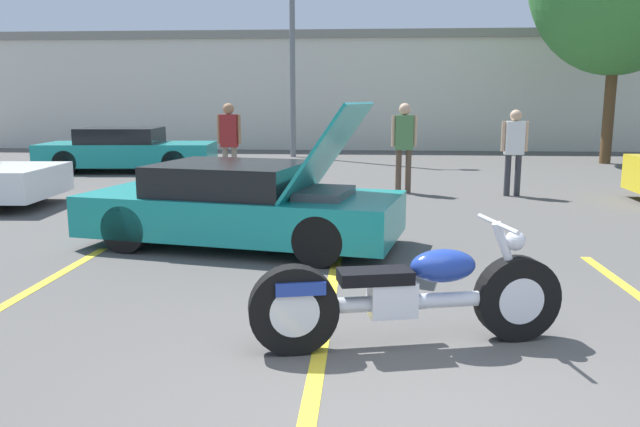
{
  "coord_description": "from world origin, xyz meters",
  "views": [
    {
      "loc": [
        -0.31,
        -3.45,
        1.92
      ],
      "look_at": [
        -0.75,
        2.6,
        0.8
      ],
      "focal_mm": 35.0,
      "sensor_mm": 36.0,
      "label": 1
    }
  ],
  "objects_px": {
    "parked_car_mid_row": "(127,150)",
    "spectator_near_motorcycle": "(229,137)",
    "show_car_hood_open": "(244,205)",
    "light_pole": "(294,6)",
    "motorcycle": "(408,296)",
    "spectator_by_show_car": "(514,145)",
    "spectator_midground": "(404,139)"
  },
  "relations": [
    {
      "from": "parked_car_mid_row",
      "to": "spectator_near_motorcycle",
      "type": "distance_m",
      "value": 4.43
    },
    {
      "from": "motorcycle",
      "to": "show_car_hood_open",
      "type": "distance_m",
      "value": 3.82
    },
    {
      "from": "spectator_by_show_car",
      "to": "spectator_midground",
      "type": "distance_m",
      "value": 2.17
    },
    {
      "from": "motorcycle",
      "to": "spectator_midground",
      "type": "relative_size",
      "value": 1.35
    },
    {
      "from": "spectator_midground",
      "to": "light_pole",
      "type": "bearing_deg",
      "value": 111.52
    },
    {
      "from": "light_pole",
      "to": "parked_car_mid_row",
      "type": "relative_size",
      "value": 1.94
    },
    {
      "from": "motorcycle",
      "to": "spectator_by_show_car",
      "type": "height_order",
      "value": "spectator_by_show_car"
    },
    {
      "from": "spectator_by_show_car",
      "to": "spectator_midground",
      "type": "xyz_separation_m",
      "value": [
        -2.15,
        0.26,
        0.08
      ]
    },
    {
      "from": "spectator_near_motorcycle",
      "to": "spectator_midground",
      "type": "height_order",
      "value": "spectator_midground"
    },
    {
      "from": "light_pole",
      "to": "spectator_near_motorcycle",
      "type": "height_order",
      "value": "light_pole"
    },
    {
      "from": "parked_car_mid_row",
      "to": "show_car_hood_open",
      "type": "bearing_deg",
      "value": -64.59
    },
    {
      "from": "show_car_hood_open",
      "to": "spectator_near_motorcycle",
      "type": "xyz_separation_m",
      "value": [
        -1.36,
        5.4,
        0.56
      ]
    },
    {
      "from": "light_pole",
      "to": "spectator_by_show_car",
      "type": "xyz_separation_m",
      "value": [
        5.28,
        -8.19,
        -3.83
      ]
    },
    {
      "from": "light_pole",
      "to": "parked_car_mid_row",
      "type": "bearing_deg",
      "value": -130.99
    },
    {
      "from": "spectator_near_motorcycle",
      "to": "light_pole",
      "type": "bearing_deg",
      "value": 85.33
    },
    {
      "from": "spectator_near_motorcycle",
      "to": "spectator_by_show_car",
      "type": "distance_m",
      "value": 5.94
    },
    {
      "from": "show_car_hood_open",
      "to": "parked_car_mid_row",
      "type": "xyz_separation_m",
      "value": [
        -4.74,
        8.21,
        0.02
      ]
    },
    {
      "from": "spectator_near_motorcycle",
      "to": "spectator_by_show_car",
      "type": "bearing_deg",
      "value": -7.7
    },
    {
      "from": "motorcycle",
      "to": "spectator_near_motorcycle",
      "type": "bearing_deg",
      "value": 97.85
    },
    {
      "from": "spectator_by_show_car",
      "to": "motorcycle",
      "type": "bearing_deg",
      "value": -108.17
    },
    {
      "from": "motorcycle",
      "to": "spectator_by_show_car",
      "type": "xyz_separation_m",
      "value": [
        2.59,
        7.89,
        0.61
      ]
    },
    {
      "from": "motorcycle",
      "to": "spectator_by_show_car",
      "type": "relative_size",
      "value": 1.44
    },
    {
      "from": "spectator_midground",
      "to": "parked_car_mid_row",
      "type": "bearing_deg",
      "value": 154.84
    },
    {
      "from": "spectator_near_motorcycle",
      "to": "spectator_midground",
      "type": "xyz_separation_m",
      "value": [
        3.73,
        -0.53,
        0.0
      ]
    },
    {
      "from": "light_pole",
      "to": "show_car_hood_open",
      "type": "height_order",
      "value": "light_pole"
    },
    {
      "from": "show_car_hood_open",
      "to": "spectator_by_show_car",
      "type": "height_order",
      "value": "show_car_hood_open"
    },
    {
      "from": "parked_car_mid_row",
      "to": "spectator_by_show_car",
      "type": "height_order",
      "value": "spectator_by_show_car"
    },
    {
      "from": "motorcycle",
      "to": "spectator_midground",
      "type": "distance_m",
      "value": 8.2
    },
    {
      "from": "parked_car_mid_row",
      "to": "spectator_midground",
      "type": "distance_m",
      "value": 7.88
    },
    {
      "from": "light_pole",
      "to": "motorcycle",
      "type": "relative_size",
      "value": 3.62
    },
    {
      "from": "light_pole",
      "to": "spectator_by_show_car",
      "type": "distance_m",
      "value": 10.47
    },
    {
      "from": "motorcycle",
      "to": "spectator_near_motorcycle",
      "type": "distance_m",
      "value": 9.32
    }
  ]
}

